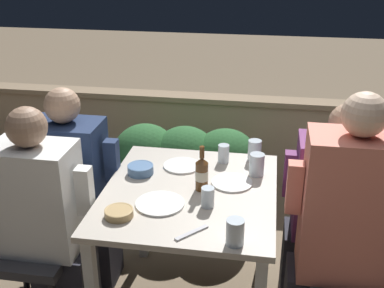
{
  "coord_description": "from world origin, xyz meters",
  "views": [
    {
      "loc": [
        0.36,
        -2.06,
        1.92
      ],
      "look_at": [
        0.0,
        0.07,
        0.97
      ],
      "focal_mm": 45.0,
      "sensor_mm": 36.0,
      "label": 1
    }
  ],
  "objects_px": {
    "person_white_polo": "(47,222)",
    "chair_right_near": "(380,262)",
    "chair_left_near": "(12,231)",
    "chair_left_far": "(45,197)",
    "beer_bottle": "(202,173)",
    "person_navy_jumper": "(78,190)",
    "person_purple_stripe": "(329,211)",
    "person_coral_top": "(340,233)",
    "chair_right_far": "(368,223)"
  },
  "relations": [
    {
      "from": "chair_right_near",
      "to": "person_coral_top",
      "type": "relative_size",
      "value": 0.66
    },
    {
      "from": "chair_right_near",
      "to": "person_purple_stripe",
      "type": "xyz_separation_m",
      "value": [
        -0.2,
        0.33,
        0.05
      ]
    },
    {
      "from": "chair_right_far",
      "to": "person_purple_stripe",
      "type": "bearing_deg",
      "value": 180.0
    },
    {
      "from": "chair_right_near",
      "to": "person_coral_top",
      "type": "distance_m",
      "value": 0.24
    },
    {
      "from": "person_navy_jumper",
      "to": "person_purple_stripe",
      "type": "relative_size",
      "value": 1.01
    },
    {
      "from": "beer_bottle",
      "to": "chair_right_near",
      "type": "bearing_deg",
      "value": -10.3
    },
    {
      "from": "person_white_polo",
      "to": "person_navy_jumper",
      "type": "relative_size",
      "value": 1.01
    },
    {
      "from": "chair_left_far",
      "to": "person_purple_stripe",
      "type": "distance_m",
      "value": 1.58
    },
    {
      "from": "person_coral_top",
      "to": "chair_right_far",
      "type": "xyz_separation_m",
      "value": [
        0.19,
        0.33,
        -0.14
      ]
    },
    {
      "from": "person_coral_top",
      "to": "person_navy_jumper",
      "type": "bearing_deg",
      "value": 167.42
    },
    {
      "from": "chair_left_near",
      "to": "beer_bottle",
      "type": "relative_size",
      "value": 3.79
    },
    {
      "from": "person_white_polo",
      "to": "person_coral_top",
      "type": "height_order",
      "value": "person_coral_top"
    },
    {
      "from": "person_navy_jumper",
      "to": "person_purple_stripe",
      "type": "bearing_deg",
      "value": 0.89
    },
    {
      "from": "chair_left_near",
      "to": "person_white_polo",
      "type": "relative_size",
      "value": 0.73
    },
    {
      "from": "person_white_polo",
      "to": "person_purple_stripe",
      "type": "height_order",
      "value": "person_white_polo"
    },
    {
      "from": "chair_left_near",
      "to": "person_coral_top",
      "type": "xyz_separation_m",
      "value": [
        1.61,
        0.04,
        0.14
      ]
    },
    {
      "from": "person_white_polo",
      "to": "chair_left_far",
      "type": "height_order",
      "value": "person_white_polo"
    },
    {
      "from": "person_navy_jumper",
      "to": "person_coral_top",
      "type": "relative_size",
      "value": 0.89
    },
    {
      "from": "chair_left_near",
      "to": "beer_bottle",
      "type": "distance_m",
      "value": 1.01
    },
    {
      "from": "person_navy_jumper",
      "to": "chair_right_far",
      "type": "bearing_deg",
      "value": 0.77
    },
    {
      "from": "chair_right_near",
      "to": "chair_right_far",
      "type": "height_order",
      "value": "same"
    },
    {
      "from": "chair_right_near",
      "to": "beer_bottle",
      "type": "xyz_separation_m",
      "value": [
        -0.86,
        0.16,
        0.31
      ]
    },
    {
      "from": "chair_left_far",
      "to": "chair_right_near",
      "type": "distance_m",
      "value": 1.81
    },
    {
      "from": "person_purple_stripe",
      "to": "beer_bottle",
      "type": "height_order",
      "value": "person_purple_stripe"
    },
    {
      "from": "person_white_polo",
      "to": "chair_right_far",
      "type": "xyz_separation_m",
      "value": [
        1.6,
        0.38,
        -0.07
      ]
    },
    {
      "from": "person_white_polo",
      "to": "chair_right_near",
      "type": "distance_m",
      "value": 1.6
    },
    {
      "from": "chair_right_far",
      "to": "chair_left_far",
      "type": "bearing_deg",
      "value": -179.31
    },
    {
      "from": "chair_left_far",
      "to": "person_coral_top",
      "type": "height_order",
      "value": "person_coral_top"
    },
    {
      "from": "chair_left_near",
      "to": "chair_left_far",
      "type": "relative_size",
      "value": 1.0
    },
    {
      "from": "person_navy_jumper",
      "to": "person_purple_stripe",
      "type": "height_order",
      "value": "person_navy_jumper"
    },
    {
      "from": "person_coral_top",
      "to": "person_purple_stripe",
      "type": "xyz_separation_m",
      "value": [
        -0.01,
        0.33,
        -0.09
      ]
    },
    {
      "from": "chair_left_near",
      "to": "person_purple_stripe",
      "type": "distance_m",
      "value": 1.64
    },
    {
      "from": "chair_left_near",
      "to": "chair_left_far",
      "type": "height_order",
      "value": "same"
    },
    {
      "from": "beer_bottle",
      "to": "person_purple_stripe",
      "type": "bearing_deg",
      "value": 15.06
    },
    {
      "from": "chair_left_near",
      "to": "chair_left_far",
      "type": "xyz_separation_m",
      "value": [
        0.02,
        0.35,
        0.0
      ]
    },
    {
      "from": "beer_bottle",
      "to": "chair_left_far",
      "type": "bearing_deg",
      "value": 170.59
    },
    {
      "from": "chair_left_far",
      "to": "beer_bottle",
      "type": "height_order",
      "value": "beer_bottle"
    },
    {
      "from": "person_white_polo",
      "to": "chair_left_far",
      "type": "xyz_separation_m",
      "value": [
        -0.18,
        0.35,
        -0.07
      ]
    },
    {
      "from": "chair_left_far",
      "to": "chair_right_near",
      "type": "xyz_separation_m",
      "value": [
        1.78,
        -0.31,
        0.0
      ]
    },
    {
      "from": "person_coral_top",
      "to": "person_purple_stripe",
      "type": "distance_m",
      "value": 0.34
    },
    {
      "from": "person_coral_top",
      "to": "chair_right_far",
      "type": "relative_size",
      "value": 1.51
    },
    {
      "from": "chair_left_far",
      "to": "chair_right_far",
      "type": "relative_size",
      "value": 1.0
    },
    {
      "from": "chair_left_near",
      "to": "beer_bottle",
      "type": "xyz_separation_m",
      "value": [
        0.95,
        0.2,
        0.31
      ]
    },
    {
      "from": "person_white_polo",
      "to": "chair_left_far",
      "type": "bearing_deg",
      "value": 117.38
    },
    {
      "from": "person_navy_jumper",
      "to": "chair_left_far",
      "type": "bearing_deg",
      "value": -180.0
    },
    {
      "from": "person_coral_top",
      "to": "chair_right_far",
      "type": "distance_m",
      "value": 0.41
    },
    {
      "from": "person_navy_jumper",
      "to": "person_coral_top",
      "type": "height_order",
      "value": "person_coral_top"
    },
    {
      "from": "person_white_polo",
      "to": "chair_right_near",
      "type": "xyz_separation_m",
      "value": [
        1.6,
        0.04,
        -0.07
      ]
    },
    {
      "from": "person_navy_jumper",
      "to": "chair_right_near",
      "type": "bearing_deg",
      "value": -11.06
    },
    {
      "from": "person_navy_jumper",
      "to": "beer_bottle",
      "type": "xyz_separation_m",
      "value": [
        0.73,
        -0.15,
        0.24
      ]
    }
  ]
}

